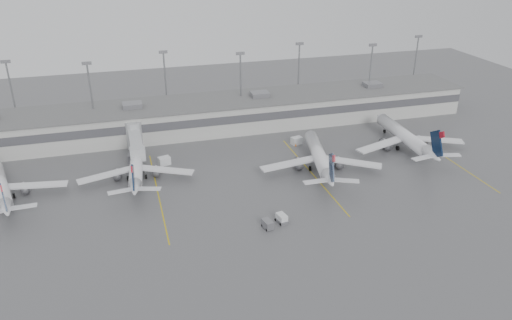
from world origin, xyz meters
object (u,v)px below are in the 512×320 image
object	(u,v)px
jet_far_left	(1,187)
jet_mid_right	(320,157)
jet_far_right	(406,137)
baggage_tug	(282,219)
jet_mid_left	(136,167)

from	to	relation	value
jet_far_left	jet_mid_right	distance (m)	68.63
jet_far_right	baggage_tug	size ratio (longest dim) A/B	10.92
jet_mid_left	jet_far_right	size ratio (longest dim) A/B	0.88
jet_far_right	jet_far_left	bearing A→B (deg)	-176.96
jet_mid_left	jet_mid_right	world-z (taller)	jet_mid_right
jet_mid_right	jet_far_right	distance (m)	26.18
jet_mid_right	jet_far_right	xyz separation A→B (m)	(25.65, 5.25, 0.10)
jet_far_right	jet_mid_right	bearing A→B (deg)	-165.67
jet_mid_right	baggage_tug	xyz separation A→B (m)	(-15.78, -19.61, -2.50)
jet_far_left	baggage_tug	distance (m)	58.10
jet_far_right	baggage_tug	xyz separation A→B (m)	(-41.44, -24.86, -2.60)
jet_mid_right	baggage_tug	size ratio (longest dim) A/B	10.46
jet_far_left	jet_mid_left	bearing A→B (deg)	-10.03
jet_far_right	baggage_tug	bearing A→B (deg)	-146.28
jet_mid_right	jet_far_right	size ratio (longest dim) A/B	0.96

